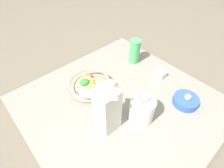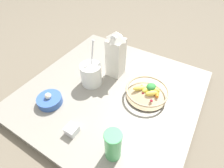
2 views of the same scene
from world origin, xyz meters
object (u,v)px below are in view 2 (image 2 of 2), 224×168
drinking_cup (113,145)px  spice_jar (72,130)px  yogurt_tub (91,73)px  fruit_bowl (147,92)px  garlic_bowl (50,100)px  milk_carton (116,54)px

drinking_cup → spice_jar: (-0.21, -0.01, -0.06)m
yogurt_tub → spice_jar: bearing=-69.7°
fruit_bowl → garlic_bowl: fruit_bowl is taller
fruit_bowl → yogurt_tub: 0.32m
fruit_bowl → garlic_bowl: bearing=-143.6°
fruit_bowl → drinking_cup: size_ratio=1.44×
milk_carton → garlic_bowl: size_ratio=2.22×
drinking_cup → fruit_bowl: bearing=91.5°
yogurt_tub → garlic_bowl: (-0.10, -0.23, -0.05)m
fruit_bowl → milk_carton: size_ratio=0.80×
milk_carton → yogurt_tub: (-0.07, -0.14, -0.07)m
milk_carton → drinking_cup: size_ratio=1.80×
milk_carton → spice_jar: size_ratio=5.39×
yogurt_tub → garlic_bowl: yogurt_tub is taller
milk_carton → yogurt_tub: 0.18m
fruit_bowl → yogurt_tub: yogurt_tub is taller
milk_carton → yogurt_tub: size_ratio=1.13×
spice_jar → drinking_cup: bearing=2.4°
fruit_bowl → yogurt_tub: size_ratio=0.91×
fruit_bowl → spice_jar: 0.42m
fruit_bowl → drinking_cup: bearing=-88.5°
fruit_bowl → garlic_bowl: size_ratio=1.78×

